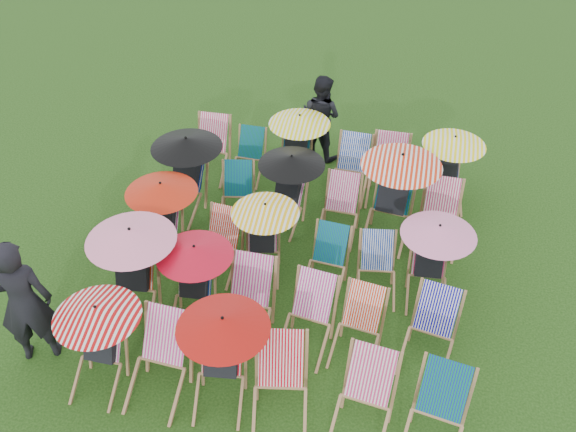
% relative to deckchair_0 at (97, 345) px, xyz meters
% --- Properties ---
extents(ground, '(100.00, 100.00, 0.00)m').
position_rel_deckchair_0_xyz_m(ground, '(1.91, 2.23, -0.65)').
color(ground, black).
rests_on(ground, ground).
extents(deckchair_0, '(1.03, 1.07, 1.23)m').
position_rel_deckchair_0_xyz_m(deckchair_0, '(0.00, 0.00, 0.00)').
color(deckchair_0, '#9A6F47').
rests_on(deckchair_0, ground).
extents(deckchair_1, '(0.73, 0.98, 1.02)m').
position_rel_deckchair_0_xyz_m(deckchair_1, '(0.74, 0.00, -0.14)').
color(deckchair_1, '#9A6F47').
rests_on(deckchair_1, ground).
extents(deckchair_2, '(1.08, 1.16, 1.29)m').
position_rel_deckchair_0_xyz_m(deckchair_2, '(1.51, 0.09, 0.03)').
color(deckchair_2, '#9A6F47').
rests_on(deckchair_2, ground).
extents(deckchair_3, '(0.82, 1.03, 1.01)m').
position_rel_deckchair_0_xyz_m(deckchair_3, '(2.24, -0.03, -0.14)').
color(deckchair_3, '#9A6F47').
rests_on(deckchair_3, ground).
extents(deckchair_4, '(0.76, 0.98, 0.98)m').
position_rel_deckchair_0_xyz_m(deckchair_4, '(3.20, -0.00, -0.16)').
color(deckchair_4, '#9A6F47').
rests_on(deckchair_4, ground).
extents(deckchair_5, '(0.79, 0.99, 0.98)m').
position_rel_deckchair_0_xyz_m(deckchair_5, '(4.02, -0.03, -0.16)').
color(deckchair_5, '#9A6F47').
rests_on(deckchair_5, ground).
extents(deckchair_6, '(1.18, 1.26, 1.40)m').
position_rel_deckchair_0_xyz_m(deckchair_6, '(-0.05, 1.17, 0.09)').
color(deckchair_6, '#9A6F47').
rests_on(deckchair_6, ground).
extents(deckchair_7, '(1.01, 1.07, 1.20)m').
position_rel_deckchair_0_xyz_m(deckchair_7, '(0.77, 1.26, -0.01)').
color(deckchair_7, '#9A6F47').
rests_on(deckchair_7, ground).
extents(deckchair_8, '(0.68, 0.93, 1.00)m').
position_rel_deckchair_0_xyz_m(deckchair_8, '(1.52, 1.16, -0.15)').
color(deckchair_8, '#9A6F47').
rests_on(deckchair_8, ground).
extents(deckchair_9, '(0.74, 0.94, 0.94)m').
position_rel_deckchair_0_xyz_m(deckchair_9, '(2.34, 1.11, -0.18)').
color(deckchair_9, '#9A6F47').
rests_on(deckchair_9, ground).
extents(deckchair_10, '(0.70, 0.89, 0.88)m').
position_rel_deckchair_0_xyz_m(deckchair_10, '(2.99, 1.10, -0.20)').
color(deckchair_10, '#9A6F47').
rests_on(deckchair_10, ground).
extents(deckchair_11, '(0.77, 0.96, 0.94)m').
position_rel_deckchair_0_xyz_m(deckchair_11, '(3.89, 1.20, -0.18)').
color(deckchair_11, '#9A6F47').
rests_on(deckchair_11, ground).
extents(deckchair_12, '(1.05, 1.09, 1.25)m').
position_rel_deckchair_0_xyz_m(deckchair_12, '(-0.13, 2.38, 0.01)').
color(deckchair_12, '#9A6F47').
rests_on(deckchair_12, ground).
extents(deckchair_13, '(0.68, 0.88, 0.89)m').
position_rel_deckchair_0_xyz_m(deckchair_13, '(0.81, 2.22, -0.20)').
color(deckchair_13, '#9A6F47').
rests_on(deckchair_13, ground).
extents(deckchair_14, '(0.97, 1.06, 1.16)m').
position_rel_deckchair_0_xyz_m(deckchair_14, '(1.44, 2.35, -0.04)').
color(deckchair_14, '#9A6F47').
rests_on(deckchair_14, ground).
extents(deckchair_15, '(0.65, 0.84, 0.86)m').
position_rel_deckchair_0_xyz_m(deckchair_15, '(2.39, 2.23, -0.22)').
color(deckchair_15, '#9A6F47').
rests_on(deckchair_15, ground).
extents(deckchair_16, '(0.67, 0.85, 0.85)m').
position_rel_deckchair_0_xyz_m(deckchair_16, '(3.12, 2.24, -0.22)').
color(deckchair_16, '#9A6F47').
rests_on(deckchair_16, ground).
extents(deckchair_17, '(1.02, 1.08, 1.21)m').
position_rel_deckchair_0_xyz_m(deckchair_17, '(3.83, 2.33, -0.01)').
color(deckchair_17, '#9A6F47').
rests_on(deckchair_17, ground).
extents(deckchair_18, '(1.13, 1.20, 1.34)m').
position_rel_deckchair_0_xyz_m(deckchair_18, '(-0.14, 3.47, 0.06)').
color(deckchair_18, '#9A6F47').
rests_on(deckchair_18, ground).
extents(deckchair_19, '(0.70, 0.88, 0.85)m').
position_rel_deckchair_0_xyz_m(deckchair_19, '(0.74, 3.46, -0.22)').
color(deckchair_19, '#9A6F47').
rests_on(deckchair_19, ground).
extents(deckchair_20, '(1.04, 1.11, 1.23)m').
position_rel_deckchair_0_xyz_m(deckchair_20, '(1.54, 3.50, 0.00)').
color(deckchair_20, '#9A6F47').
rests_on(deckchair_20, ground).
extents(deckchair_21, '(0.64, 0.86, 0.91)m').
position_rel_deckchair_0_xyz_m(deckchair_21, '(2.40, 3.41, -0.19)').
color(deckchair_21, '#9A6F47').
rests_on(deckchair_21, ground).
extents(deckchair_22, '(1.22, 1.29, 1.44)m').
position_rel_deckchair_0_xyz_m(deckchair_22, '(3.18, 3.56, 0.11)').
color(deckchair_22, '#9A6F47').
rests_on(deckchair_22, ground).
extents(deckchair_23, '(0.66, 0.91, 0.96)m').
position_rel_deckchair_0_xyz_m(deckchair_23, '(3.91, 3.50, -0.17)').
color(deckchair_23, '#9A6F47').
rests_on(deckchair_23, ground).
extents(deckchair_24, '(0.66, 0.91, 0.97)m').
position_rel_deckchair_0_xyz_m(deckchair_24, '(-0.08, 4.55, -0.16)').
color(deckchair_24, '#9A6F47').
rests_on(deckchair_24, ground).
extents(deckchair_25, '(0.56, 0.77, 0.82)m').
position_rel_deckchair_0_xyz_m(deckchair_25, '(0.61, 4.58, -0.24)').
color(deckchair_25, '#9A6F47').
rests_on(deckchair_25, ground).
extents(deckchair_26, '(1.04, 1.10, 1.24)m').
position_rel_deckchair_0_xyz_m(deckchair_26, '(1.44, 4.68, 0.01)').
color(deckchair_26, '#9A6F47').
rests_on(deckchair_26, ground).
extents(deckchair_27, '(0.67, 0.90, 0.94)m').
position_rel_deckchair_0_xyz_m(deckchair_27, '(2.42, 4.52, -0.18)').
color(deckchair_27, '#9A6F47').
rests_on(deckchair_27, ground).
extents(deckchair_28, '(0.66, 0.92, 1.00)m').
position_rel_deckchair_0_xyz_m(deckchair_28, '(3.04, 4.56, -0.15)').
color(deckchair_28, '#9A6F47').
rests_on(deckchair_28, ground).
extents(deckchair_29, '(1.02, 1.11, 1.21)m').
position_rel_deckchair_0_xyz_m(deckchair_29, '(4.00, 4.61, -0.01)').
color(deckchair_29, '#9A6F47').
rests_on(deckchair_29, ground).
extents(person_left, '(0.82, 0.70, 1.91)m').
position_rel_deckchair_0_xyz_m(person_left, '(-1.00, 0.20, 0.31)').
color(person_left, black).
rests_on(person_left, ground).
extents(person_rear, '(0.95, 0.86, 1.59)m').
position_rel_deckchair_0_xyz_m(person_rear, '(1.71, 5.54, 0.15)').
color(person_rear, black).
rests_on(person_rear, ground).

